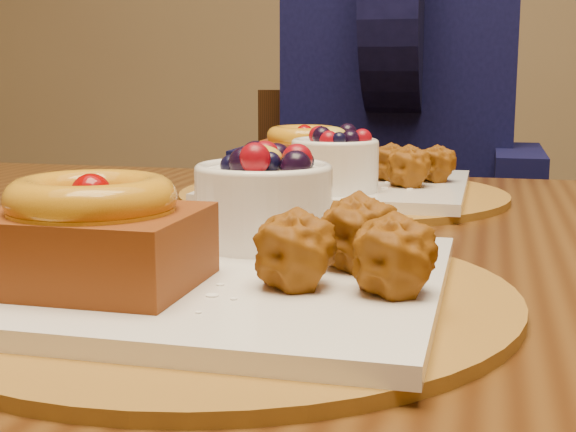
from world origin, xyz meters
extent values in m
cube|color=#371B0A|center=(-0.05, 0.11, 0.73)|extent=(1.60, 0.90, 0.04)
cylinder|color=brown|center=(-0.05, -0.11, 0.76)|extent=(0.38, 0.38, 0.01)
cube|color=white|center=(-0.05, -0.11, 0.77)|extent=(0.28, 0.28, 0.01)
cube|color=#4D1E07|center=(-0.11, -0.16, 0.80)|extent=(0.12, 0.10, 0.04)
torus|color=#AD680A|center=(-0.11, -0.16, 0.83)|extent=(0.10, 0.10, 0.02)
sphere|color=#860302|center=(-0.11, -0.16, 0.83)|extent=(0.02, 0.02, 0.02)
sphere|color=#824B09|center=(0.04, -0.09, 0.80)|extent=(0.05, 0.05, 0.05)
sphere|color=#824B09|center=(0.01, -0.14, 0.80)|extent=(0.05, 0.05, 0.05)
sphere|color=#824B09|center=(0.06, -0.14, 0.80)|extent=(0.05, 0.05, 0.05)
cylinder|color=white|center=(-0.04, -0.03, 0.80)|extent=(0.10, 0.10, 0.06)
torus|color=white|center=(-0.04, -0.03, 0.83)|extent=(0.10, 0.10, 0.01)
ellipsoid|color=gold|center=(-0.05, -0.03, 0.84)|extent=(0.04, 0.04, 0.02)
cylinder|color=brown|center=(-0.05, 0.33, 0.76)|extent=(0.38, 0.38, 0.01)
cube|color=white|center=(-0.05, 0.33, 0.77)|extent=(0.28, 0.28, 0.01)
cube|color=#4D1E07|center=(-0.10, 0.37, 0.80)|extent=(0.11, 0.09, 0.04)
torus|color=#AD680A|center=(-0.10, 0.37, 0.82)|extent=(0.09, 0.09, 0.02)
sphere|color=#860302|center=(-0.10, 0.37, 0.83)|extent=(0.02, 0.02, 0.02)
sphere|color=#824B09|center=(0.03, 0.30, 0.80)|extent=(0.05, 0.05, 0.05)
sphere|color=#824B09|center=(0.00, 0.35, 0.80)|extent=(0.05, 0.05, 0.05)
sphere|color=#824B09|center=(0.06, 0.35, 0.80)|extent=(0.05, 0.05, 0.05)
cylinder|color=white|center=(-0.04, 0.25, 0.80)|extent=(0.09, 0.09, 0.05)
torus|color=white|center=(-0.04, 0.25, 0.83)|extent=(0.09, 0.09, 0.01)
ellipsoid|color=gold|center=(-0.05, 0.25, 0.83)|extent=(0.03, 0.03, 0.02)
cube|color=black|center=(-0.07, 0.69, 0.43)|extent=(0.47, 0.47, 0.04)
cylinder|color=black|center=(-0.27, 0.85, 0.20)|extent=(0.03, 0.03, 0.41)
cube|color=black|center=(-0.09, 0.88, 0.65)|extent=(0.42, 0.09, 0.44)
cube|color=black|center=(-0.04, 0.88, 0.76)|extent=(0.40, 0.21, 0.57)
cylinder|color=black|center=(-0.04, 0.88, 1.02)|extent=(0.09, 0.44, 0.44)
cube|color=black|center=(-0.25, 0.76, 0.74)|extent=(0.08, 0.28, 0.08)
cube|color=black|center=(0.16, 0.76, 0.74)|extent=(0.08, 0.28, 0.08)
camera|label=1|loc=(0.12, -0.59, 0.90)|focal=50.00mm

